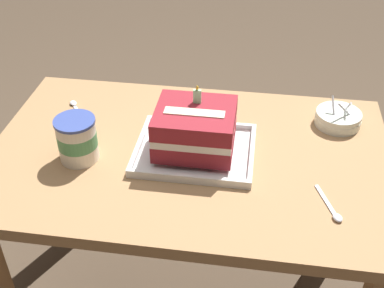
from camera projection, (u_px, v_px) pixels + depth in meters
dining_table at (189, 181)px, 1.44m from camera, size 1.12×0.71×0.69m
foil_tray at (195, 151)px, 1.38m from camera, size 0.32×0.26×0.02m
birthday_cake at (195, 128)px, 1.33m from camera, size 0.21×0.19×0.17m
bowl_stack at (338, 118)px, 1.48m from camera, size 0.14×0.14×0.09m
ice_cream_tub at (77, 139)px, 1.33m from camera, size 0.11×0.11×0.12m
serving_spoon_near_tray at (334, 212)px, 1.19m from camera, size 0.06×0.13×0.01m
serving_spoon_by_bowls at (75, 106)px, 1.57m from camera, size 0.08×0.11×0.01m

